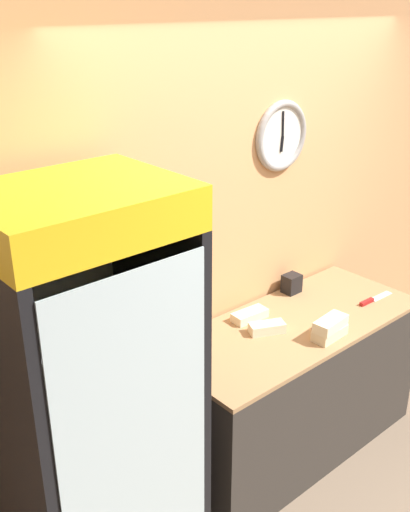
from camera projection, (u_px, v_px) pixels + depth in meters
The scene contains 10 objects.
wall_back at pixel (249, 226), 3.54m from camera, with size 5.20×0.10×2.70m.
prep_counter at pixel (290, 385), 3.63m from camera, with size 1.64×0.69×0.87m.
beverage_cooler at pixel (82, 380), 2.58m from camera, with size 0.79×0.72×1.97m.
sandwich_stack_bottom at pixel (330, 333), 3.30m from camera, with size 0.22×0.11×0.06m.
sandwich_stack_middle at pixel (331, 324), 3.27m from camera, with size 0.23×0.12×0.06m.
sandwich_flat_left at pixel (267, 328), 3.35m from camera, with size 0.22×0.16×0.06m.
sandwich_flat_right at pixel (250, 315), 3.49m from camera, with size 0.22×0.11×0.05m.
chefs_knife at pixel (371, 300), 3.70m from camera, with size 0.29×0.05×0.02m.
condiment_jar at pixel (169, 339), 3.15m from camera, with size 0.08×0.08×0.15m.
napkin_dispenser at pixel (292, 284), 3.80m from camera, with size 0.11×0.09×0.12m.
Camera 1 is at (-2.38, -1.04, 2.60)m, focal length 42.00 mm.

